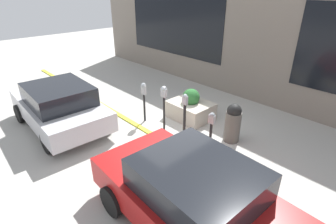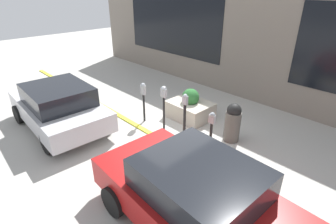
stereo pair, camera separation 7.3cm
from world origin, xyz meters
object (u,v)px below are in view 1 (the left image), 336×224
(parked_car_front, at_px, (192,195))
(parking_meter_nearest, at_px, (211,127))
(parking_meter_second, at_px, (185,114))
(trash_bin, at_px, (233,123))
(parked_car_middle, at_px, (59,106))
(planter_box, at_px, (191,108))
(parking_meter_fourth, at_px, (144,95))
(parking_meter_middle, at_px, (164,99))

(parked_car_front, bearing_deg, parking_meter_nearest, -57.56)
(parking_meter_second, bearing_deg, parked_car_front, 136.23)
(parking_meter_second, distance_m, parked_car_front, 2.84)
(parking_meter_nearest, height_order, trash_bin, parking_meter_nearest)
(parking_meter_nearest, relative_size, parked_car_middle, 0.32)
(parked_car_middle, bearing_deg, parked_car_front, -176.28)
(planter_box, xyz_separation_m, trash_bin, (-1.78, 0.19, 0.21))
(parked_car_front, bearing_deg, planter_box, -45.29)
(parking_meter_nearest, bearing_deg, parked_car_front, 120.25)
(parking_meter_fourth, bearing_deg, parked_car_middle, 55.27)
(parking_meter_nearest, relative_size, parking_meter_second, 0.83)
(parked_car_middle, height_order, trash_bin, parked_car_middle)
(parking_meter_middle, height_order, parked_car_front, parking_meter_middle)
(parking_meter_middle, distance_m, parked_car_front, 3.57)
(parking_meter_middle, bearing_deg, parking_meter_nearest, -179.48)
(parking_meter_second, height_order, planter_box, parking_meter_second)
(parking_meter_second, xyz_separation_m, parked_car_front, (-2.05, 1.96, -0.17))
(parking_meter_fourth, bearing_deg, parking_meter_second, 178.75)
(planter_box, bearing_deg, parking_meter_second, 125.96)
(parked_car_front, height_order, trash_bin, parked_car_front)
(parking_meter_middle, height_order, planter_box, parking_meter_middle)
(parking_meter_middle, relative_size, trash_bin, 1.29)
(parking_meter_nearest, bearing_deg, parking_meter_fourth, 0.46)
(parking_meter_second, height_order, parking_meter_middle, parking_meter_second)
(trash_bin, bearing_deg, parked_car_middle, 37.77)
(parking_meter_fourth, bearing_deg, planter_box, -124.94)
(parking_meter_middle, xyz_separation_m, parked_car_front, (-2.93, 2.01, -0.32))
(parking_meter_second, xyz_separation_m, parking_meter_middle, (0.88, -0.05, 0.15))
(parking_meter_second, bearing_deg, parking_meter_nearest, -175.94)
(parked_car_front, relative_size, trash_bin, 3.40)
(parking_meter_second, height_order, parked_car_middle, parking_meter_second)
(parking_meter_second, bearing_deg, parking_meter_middle, -2.97)
(parking_meter_second, height_order, parking_meter_fourth, parking_meter_second)
(parking_meter_second, relative_size, parked_car_middle, 0.39)
(parked_car_front, distance_m, trash_bin, 3.31)
(parked_car_front, height_order, parked_car_middle, parked_car_front)
(parking_meter_nearest, height_order, parking_meter_second, parking_meter_second)
(parking_meter_nearest, height_order, planter_box, parking_meter_nearest)
(parking_meter_second, bearing_deg, planter_box, -54.04)
(parked_car_front, distance_m, parked_car_middle, 5.37)
(parking_meter_middle, height_order, parked_car_middle, parking_meter_middle)
(parked_car_front, bearing_deg, trash_bin, -66.23)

